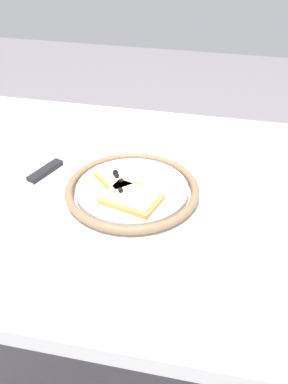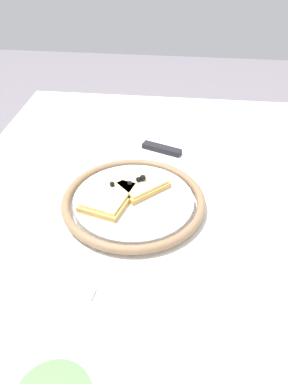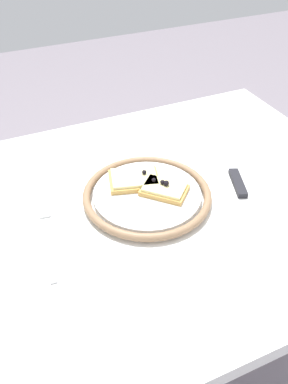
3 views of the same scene
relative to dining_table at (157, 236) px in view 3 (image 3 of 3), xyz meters
The scene contains 7 objects.
ground_plane 0.62m from the dining_table, ahead, with size 6.00×6.00×0.00m, color slate.
dining_table is the anchor object (origin of this frame).
plate 0.12m from the dining_table, 145.97° to the left, with size 0.26×0.26×0.02m.
pizza_slice_near 0.14m from the dining_table, 116.92° to the left, with size 0.12×0.10×0.03m.
pizza_slice_far 0.13m from the dining_table, 14.53° to the left, with size 0.11×0.11×0.03m.
knife 0.22m from the dining_table, ahead, with size 0.10×0.23×0.01m.
fork 0.25m from the dining_table, behind, with size 0.05×0.20×0.00m.
Camera 3 is at (-0.29, -0.58, 1.26)m, focal length 38.83 mm.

